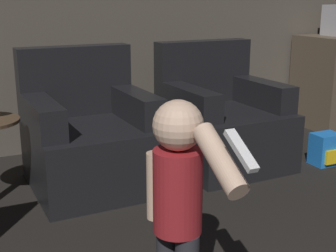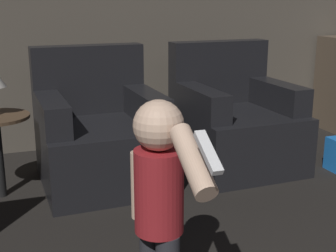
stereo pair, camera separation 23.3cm
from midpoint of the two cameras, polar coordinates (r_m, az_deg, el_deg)
The scene contains 3 objects.
armchair_left at distance 3.24m, azimuth -6.36°, elevation -1.31°, with size 0.82×0.87×0.92m.
armchair_right at distance 3.61m, azimuth 9.95°, elevation 0.27°, with size 0.82×0.87×0.92m.
person_toddler at distance 1.82m, azimuth 2.68°, elevation -8.10°, with size 0.19×0.59×0.88m.
Camera 2 is at (-0.97, 0.55, 1.25)m, focal length 50.00 mm.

